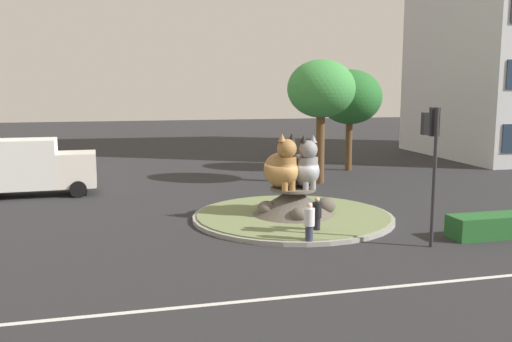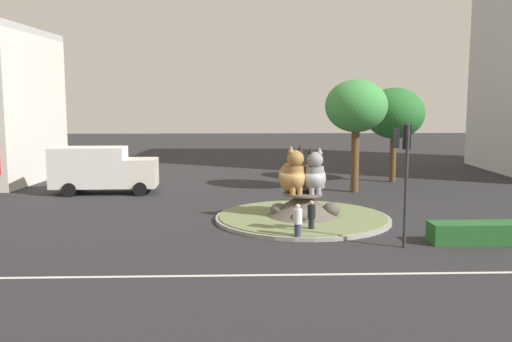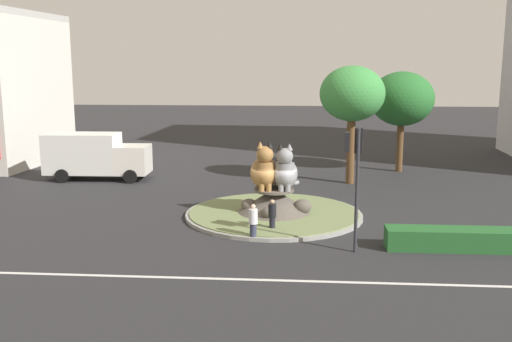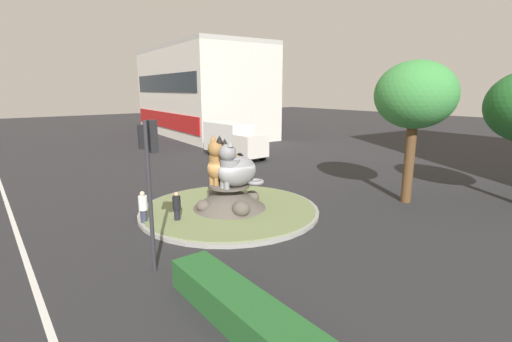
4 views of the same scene
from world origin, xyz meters
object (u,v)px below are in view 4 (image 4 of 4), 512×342
object	(u,v)px
shophouse_block	(201,92)
traffic_light_mast	(150,163)
pedestrian_black_shirt	(177,208)
pedestrian_white_shirt	(143,208)
delivery_box_truck	(233,139)
broadleaf_tree_behind_island	(415,96)
cat_statue_tabby	(224,165)
cat_statue_grey	(236,169)

from	to	relation	value
shophouse_block	traffic_light_mast	bearing A→B (deg)	-27.13
pedestrian_black_shirt	pedestrian_white_shirt	world-z (taller)	pedestrian_white_shirt
traffic_light_mast	delivery_box_truck	xyz separation A→B (m)	(-16.06, 14.13, -2.12)
traffic_light_mast	broadleaf_tree_behind_island	distance (m)	14.29
cat_statue_tabby	traffic_light_mast	distance (m)	6.95
traffic_light_mast	shophouse_block	xyz separation A→B (m)	(-33.34, 20.65, 2.01)
cat_statue_grey	shophouse_block	distance (m)	34.11
shophouse_block	broadleaf_tree_behind_island	world-z (taller)	shophouse_block
cat_statue_tabby	delivery_box_truck	world-z (taller)	cat_statue_tabby
pedestrian_black_shirt	pedestrian_white_shirt	bearing A→B (deg)	172.69
broadleaf_tree_behind_island	pedestrian_black_shirt	bearing A→B (deg)	-111.37
pedestrian_white_shirt	delivery_box_truck	distance (m)	17.50
shophouse_block	delivery_box_truck	xyz separation A→B (m)	(17.28, -6.52, -4.13)
cat_statue_tabby	pedestrian_black_shirt	world-z (taller)	cat_statue_tabby
cat_statue_grey	shophouse_block	bearing A→B (deg)	-117.63
traffic_light_mast	delivery_box_truck	world-z (taller)	traffic_light_mast
cat_statue_grey	traffic_light_mast	bearing A→B (deg)	27.91
shophouse_block	pedestrian_black_shirt	world-z (taller)	shophouse_block
traffic_light_mast	delivery_box_truck	size ratio (longest dim) A/B	0.74
shophouse_block	delivery_box_truck	world-z (taller)	shophouse_block
cat_statue_tabby	cat_statue_grey	distance (m)	1.06
shophouse_block	pedestrian_black_shirt	xyz separation A→B (m)	(29.84, -18.17, -4.98)
cat_statue_tabby	pedestrian_white_shirt	size ratio (longest dim) A/B	1.63
cat_statue_tabby	delivery_box_truck	size ratio (longest dim) A/B	0.38
pedestrian_black_shirt	pedestrian_white_shirt	size ratio (longest dim) A/B	0.95
shophouse_block	cat_statue_tabby	bearing A→B (deg)	-22.79
cat_statue_tabby	delivery_box_truck	bearing A→B (deg)	-134.82
pedestrian_white_shirt	cat_statue_tabby	bearing A→B (deg)	109.65
cat_statue_tabby	broadleaf_tree_behind_island	size ratio (longest dim) A/B	0.35
broadleaf_tree_behind_island	delivery_box_truck	size ratio (longest dim) A/B	1.09
delivery_box_truck	cat_statue_tabby	bearing A→B (deg)	-37.37
cat_statue_tabby	shophouse_block	distance (m)	33.16
shophouse_block	delivery_box_truck	size ratio (longest dim) A/B	3.37
cat_statue_grey	delivery_box_truck	size ratio (longest dim) A/B	0.36
cat_statue_grey	traffic_light_mast	distance (m)	6.40
delivery_box_truck	traffic_light_mast	bearing A→B (deg)	-42.85
pedestrian_black_shirt	cat_statue_tabby	bearing A→B (deg)	34.92
delivery_box_truck	cat_statue_grey	bearing A→B (deg)	-35.14
broadleaf_tree_behind_island	pedestrian_white_shirt	world-z (taller)	broadleaf_tree_behind_island
cat_statue_grey	pedestrian_black_shirt	xyz separation A→B (m)	(-0.49, -2.97, -1.50)
broadleaf_tree_behind_island	pedestrian_white_shirt	xyz separation A→B (m)	(-5.34, -12.92, -4.92)
cat_statue_grey	shophouse_block	world-z (taller)	shophouse_block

